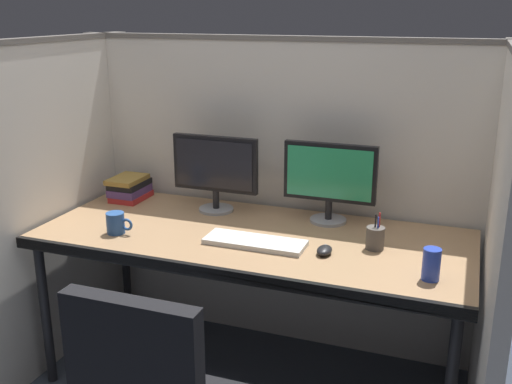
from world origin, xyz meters
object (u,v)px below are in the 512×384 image
(monitor_left, at_px, (215,168))
(book_stack, at_px, (130,188))
(computer_mouse, at_px, (324,250))
(keyboard_main, at_px, (255,242))
(desk, at_px, (251,245))
(soda_can, at_px, (431,264))
(monitor_right, at_px, (330,177))
(pen_cup, at_px, (375,238))
(coffee_mug, at_px, (116,223))

(monitor_left, bearing_deg, book_stack, 178.08)
(monitor_left, xyz_separation_m, book_stack, (-0.50, 0.02, -0.16))
(computer_mouse, bearing_deg, keyboard_main, -179.91)
(desk, distance_m, soda_can, 0.81)
(desk, height_order, monitor_right, monitor_right)
(monitor_right, distance_m, soda_can, 0.71)
(computer_mouse, height_order, book_stack, book_stack)
(computer_mouse, bearing_deg, desk, 164.44)
(monitor_right, bearing_deg, monitor_left, -176.39)
(monitor_right, bearing_deg, soda_can, -43.72)
(monitor_left, xyz_separation_m, pen_cup, (0.82, -0.22, -0.17))
(monitor_right, relative_size, keyboard_main, 1.00)
(monitor_right, relative_size, book_stack, 1.95)
(desk, distance_m, monitor_left, 0.46)
(desk, xyz_separation_m, keyboard_main, (0.06, -0.10, 0.06))
(computer_mouse, distance_m, soda_can, 0.44)
(desk, bearing_deg, soda_can, -14.06)
(coffee_mug, relative_size, pen_cup, 0.81)
(monitor_right, xyz_separation_m, book_stack, (-1.06, -0.02, -0.16))
(computer_mouse, xyz_separation_m, coffee_mug, (-0.92, -0.09, 0.03))
(desk, relative_size, soda_can, 15.57)
(coffee_mug, bearing_deg, pen_cup, 10.98)
(keyboard_main, distance_m, soda_can, 0.73)
(pen_cup, bearing_deg, book_stack, 169.81)
(coffee_mug, relative_size, soda_can, 1.03)
(computer_mouse, xyz_separation_m, soda_can, (0.42, -0.10, 0.04))
(book_stack, distance_m, pen_cup, 1.34)
(keyboard_main, bearing_deg, monitor_right, 59.81)
(desk, relative_size, monitor_right, 4.42)
(monitor_right, relative_size, soda_can, 3.52)
(monitor_left, xyz_separation_m, coffee_mug, (-0.29, -0.43, -0.17))
(keyboard_main, height_order, coffee_mug, coffee_mug)
(keyboard_main, height_order, book_stack, book_stack)
(monitor_right, height_order, pen_cup, monitor_right)
(book_stack, relative_size, pen_cup, 1.41)
(monitor_left, relative_size, pen_cup, 2.75)
(book_stack, relative_size, soda_can, 1.80)
(desk, relative_size, pen_cup, 12.17)
(desk, height_order, keyboard_main, keyboard_main)
(monitor_left, xyz_separation_m, monitor_right, (0.56, 0.04, 0.00))
(monitor_right, bearing_deg, book_stack, -179.00)
(keyboard_main, xyz_separation_m, pen_cup, (0.48, 0.13, 0.04))
(desk, height_order, monitor_left, monitor_left)
(keyboard_main, relative_size, soda_can, 3.52)
(pen_cup, bearing_deg, monitor_left, 164.94)
(book_stack, distance_m, soda_can, 1.62)
(coffee_mug, bearing_deg, monitor_left, 56.33)
(monitor_left, height_order, soda_can, monitor_left)
(monitor_right, height_order, coffee_mug, monitor_right)
(coffee_mug, xyz_separation_m, book_stack, (-0.21, 0.45, 0.01))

